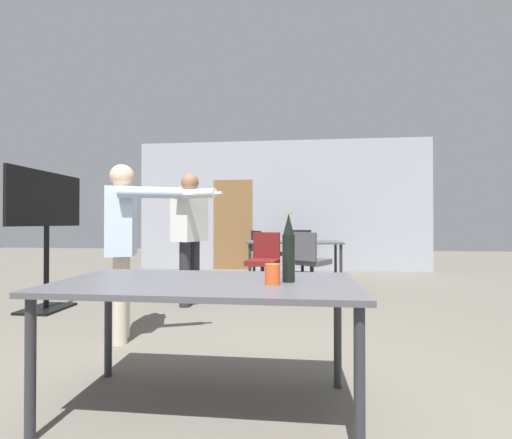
{
  "coord_description": "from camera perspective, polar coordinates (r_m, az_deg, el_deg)",
  "views": [
    {
      "loc": [
        0.23,
        -1.5,
        1.06
      ],
      "look_at": [
        -0.19,
        2.54,
        1.1
      ],
      "focal_mm": 24.0,
      "sensor_mm": 36.0,
      "label": 1
    }
  ],
  "objects": [
    {
      "name": "person_left_plaid",
      "position": [
        3.31,
        -21.22,
        -2.25
      ],
      "size": [
        0.84,
        0.56,
        1.59
      ],
      "rotation": [
        0.0,
        0.0,
        -1.24
      ],
      "color": "beige",
      "rests_on": "ground_plane"
    },
    {
      "name": "office_chair_near_pushed",
      "position": [
        5.43,
        1.3,
        -7.36
      ],
      "size": [
        0.54,
        0.59,
        0.91
      ],
      "rotation": [
        0.0,
        0.0,
        2.96
      ],
      "color": "black",
      "rests_on": "ground_plane"
    },
    {
      "name": "conference_table_far",
      "position": [
        6.19,
        6.44,
        -4.26
      ],
      "size": [
        1.66,
        0.81,
        0.73
      ],
      "color": "#4C4C51",
      "rests_on": "ground_plane"
    },
    {
      "name": "back_wall",
      "position": [
        7.81,
        4.01,
        2.34
      ],
      "size": [
        6.58,
        0.12,
        2.93
      ],
      "color": "#A3A8B2",
      "rests_on": "ground_plane"
    },
    {
      "name": "office_chair_mid_tucked",
      "position": [
        7.04,
        7.63,
        -5.7
      ],
      "size": [
        0.55,
        0.61,
        0.92
      ],
      "rotation": [
        0.0,
        0.0,
        6.06
      ],
      "color": "black",
      "rests_on": "ground_plane"
    },
    {
      "name": "beer_bottle",
      "position": [
        1.92,
        5.45,
        -4.91
      ],
      "size": [
        0.07,
        0.07,
        0.39
      ],
      "color": "black",
      "rests_on": "conference_table_near"
    },
    {
      "name": "drink_cup",
      "position": [
        1.86,
        2.77,
        -9.07
      ],
      "size": [
        0.08,
        0.08,
        0.11
      ],
      "color": "#E05123",
      "rests_on": "conference_table_near"
    },
    {
      "name": "person_near_casual",
      "position": [
        4.49,
        -10.83,
        -1.11
      ],
      "size": [
        0.73,
        0.84,
        1.7
      ],
      "rotation": [
        0.0,
        0.0,
        -1.9
      ],
      "color": "#28282D",
      "rests_on": "ground_plane"
    },
    {
      "name": "office_chair_far_left",
      "position": [
        6.94,
        1.44,
        -5.89
      ],
      "size": [
        0.67,
        0.63,
        0.9
      ],
      "rotation": [
        0.0,
        0.0,
        5.18
      ],
      "color": "black",
      "rests_on": "ground_plane"
    },
    {
      "name": "office_chair_side_rolled",
      "position": [
        5.32,
        8.87,
        -7.38
      ],
      "size": [
        0.66,
        0.68,
        0.92
      ],
      "rotation": [
        0.0,
        0.0,
        5.7
      ],
      "color": "black",
      "rests_on": "ground_plane"
    },
    {
      "name": "tv_screen",
      "position": [
        4.89,
        -31.54,
        -0.2
      ],
      "size": [
        0.44,
        1.23,
        1.69
      ],
      "rotation": [
        0.0,
        0.0,
        1.57
      ],
      "color": "black",
      "rests_on": "ground_plane"
    },
    {
      "name": "conference_table_near",
      "position": [
        2.0,
        -8.37,
        -12.0
      ],
      "size": [
        1.68,
        0.83,
        0.73
      ],
      "color": "#4C4C51",
      "rests_on": "ground_plane"
    }
  ]
}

